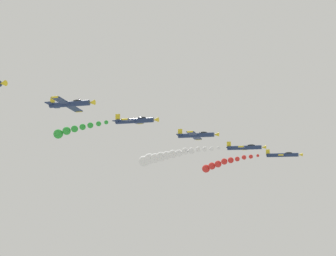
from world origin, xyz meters
The scene contains 8 objects.
airplane_lead centered at (-31.71, 25.83, 115.78)m, with size 9.57×10.35×2.34m.
smoke_trail_lead centered at (-33.85, 6.55, 113.52)m, with size 5.14×18.22×5.26m.
airplane_left_inner centered at (-18.05, 16.11, 116.93)m, with size 9.56×10.35×2.32m.
smoke_trail_left_inner centered at (-20.25, -8.17, 115.13)m, with size 5.71×25.12×5.13m.
airplane_right_inner centered at (-6.39, 5.51, 119.20)m, with size 9.56×10.35×2.43m.
airplane_left_outer centered at (6.14, -5.90, 121.33)m, with size 9.56×10.35×2.35m.
smoke_trail_left_outer centered at (7.08, -21.64, 119.68)m, with size 3.05×13.31×4.02m.
airplane_right_outer centered at (18.01, -15.39, 123.29)m, with size 9.54×10.35×2.60m.
Camera 1 is at (83.68, 25.34, 106.79)m, focal length 40.09 mm.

